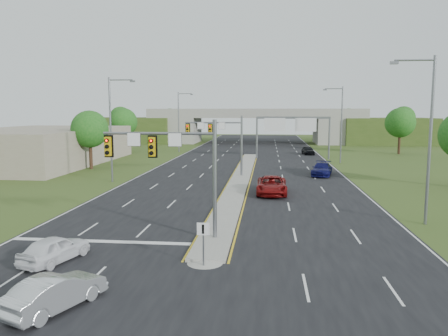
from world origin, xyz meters
name	(u,v)px	position (x,y,z in m)	size (l,w,h in m)	color
ground	(215,240)	(0.00, 0.00, 0.00)	(240.00, 240.00, 0.00)	#384F1C
road	(246,166)	(0.00, 35.00, 0.01)	(24.00, 160.00, 0.02)	black
median	(240,179)	(0.00, 23.00, 0.10)	(2.00, 54.00, 0.16)	gray
median_nose	(205,262)	(0.00, -4.00, 0.10)	(2.00, 2.00, 0.16)	gray
lane_markings	(239,172)	(-0.60, 28.91, 0.02)	(23.72, 160.00, 0.01)	gold
signal_mast_near	(175,159)	(-2.26, -0.07, 4.73)	(6.62, 0.60, 7.00)	slate
signal_mast_far	(222,136)	(-2.26, 24.93, 4.73)	(6.62, 0.60, 7.00)	slate
keep_right_sign	(203,237)	(0.00, -4.53, 1.52)	(0.60, 0.13, 2.20)	slate
sign_gantry	(292,126)	(6.68, 44.92, 5.24)	(11.58, 0.44, 6.67)	slate
overpass	(256,128)	(0.00, 80.00, 3.55)	(80.00, 14.00, 8.10)	gray
lightpole_l_mid	(112,124)	(-13.30, 20.00, 6.10)	(2.85, 0.25, 11.00)	slate
lightpole_l_far	(180,119)	(-13.30, 55.00, 6.10)	(2.85, 0.25, 11.00)	slate
lightpole_r_near	(427,132)	(13.30, 5.00, 6.10)	(2.85, 0.25, 11.00)	slate
lightpole_r_far	(340,121)	(13.30, 40.00, 6.10)	(2.85, 0.25, 11.00)	slate
tree_l_near	(90,129)	(-20.00, 30.00, 5.18)	(4.80, 4.80, 7.60)	#382316
tree_l_mid	(123,122)	(-24.00, 55.00, 5.51)	(5.20, 5.20, 8.12)	#382316
tree_r_mid	(400,123)	(26.00, 55.00, 5.51)	(5.20, 5.20, 8.12)	#382316
tree_back_a	(121,117)	(-38.00, 94.00, 5.84)	(6.00, 6.00, 8.85)	#382316
tree_back_b	(170,119)	(-24.00, 94.00, 5.51)	(5.60, 5.60, 8.32)	#382316
tree_back_c	(348,119)	(24.00, 94.00, 5.51)	(5.60, 5.60, 8.32)	#382316
tree_back_d	(403,118)	(38.00, 94.00, 5.84)	(6.00, 6.00, 8.85)	#382316
commercial_building	(38,146)	(-30.00, 35.00, 2.50)	(18.00, 30.00, 5.00)	gray
car_white	(55,249)	(-7.45, -4.56, 0.69)	(1.58, 3.92, 1.33)	white
car_silver	(56,292)	(-4.87, -9.57, 0.69)	(1.43, 4.09, 1.35)	#B7BCBF
car_far_a	(272,185)	(3.38, 14.68, 0.82)	(2.67, 5.78, 1.61)	maroon
car_far_b	(322,169)	(9.30, 26.93, 0.78)	(2.13, 5.23, 1.52)	#0B0C46
car_far_c	(308,150)	(9.93, 52.40, 0.74)	(1.71, 4.25, 1.45)	black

